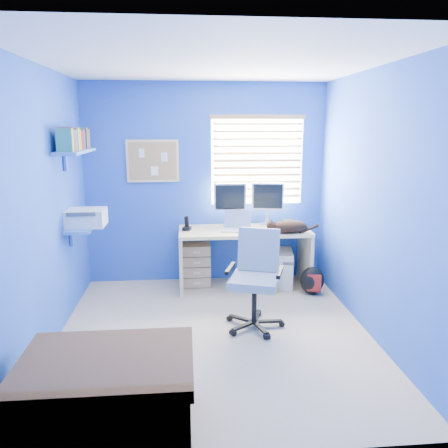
{
  "coord_description": "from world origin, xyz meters",
  "views": [
    {
      "loc": [
        -0.25,
        -3.88,
        1.98
      ],
      "look_at": [
        0.15,
        0.65,
        0.95
      ],
      "focal_mm": 35.0,
      "sensor_mm": 36.0,
      "label": 1
    }
  ],
  "objects": [
    {
      "name": "corkboard",
      "position": [
        -0.65,
        1.58,
        1.55
      ],
      "size": [
        0.64,
        0.02,
        0.52
      ],
      "color": "#DFC07E",
      "rests_on": "ground"
    },
    {
      "name": "wall_right",
      "position": [
        1.5,
        0.0,
        1.25
      ],
      "size": [
        0.01,
        3.2,
        2.5
      ],
      "primitive_type": "cube",
      "color": "blue",
      "rests_on": "ground"
    },
    {
      "name": "backpack",
      "position": [
        1.23,
        0.94,
        0.17
      ],
      "size": [
        0.35,
        0.32,
        0.34
      ],
      "primitive_type": "ellipsoid",
      "rotation": [
        0.0,
        0.0,
        -0.41
      ],
      "color": "black",
      "rests_on": "floor"
    },
    {
      "name": "yellow_book",
      "position": [
        0.82,
        1.06,
        0.12
      ],
      "size": [
        0.03,
        0.17,
        0.24
      ],
      "primitive_type": "cube",
      "color": "yellow",
      "rests_on": "floor"
    },
    {
      "name": "bed_corner",
      "position": [
        -0.78,
        -1.28,
        0.26
      ],
      "size": [
        1.08,
        0.77,
        0.52
      ],
      "primitive_type": "cube",
      "color": "brown",
      "rests_on": "floor"
    },
    {
      "name": "monitor_left",
      "position": [
        0.29,
        1.46,
        1.01
      ],
      "size": [
        0.4,
        0.12,
        0.54
      ],
      "primitive_type": "cube",
      "rotation": [
        0.0,
        0.0,
        -0.01
      ],
      "color": "silver",
      "rests_on": "desk"
    },
    {
      "name": "monitor_right",
      "position": [
        0.77,
        1.48,
        1.01
      ],
      "size": [
        0.42,
        0.19,
        0.54
      ],
      "primitive_type": "cube",
      "rotation": [
        0.0,
        0.0,
        -0.19
      ],
      "color": "silver",
      "rests_on": "desk"
    },
    {
      "name": "mug",
      "position": [
        0.99,
        1.31,
        0.79
      ],
      "size": [
        0.1,
        0.09,
        0.1
      ],
      "primitive_type": "imported",
      "color": "#308969",
      "rests_on": "desk"
    },
    {
      "name": "ceiling",
      "position": [
        0.0,
        0.0,
        2.5
      ],
      "size": [
        3.0,
        3.2,
        0.0
      ],
      "primitive_type": "cube",
      "color": "white",
      "rests_on": "wall_back"
    },
    {
      "name": "tower_pc",
      "position": [
        0.96,
        1.26,
        0.23
      ],
      "size": [
        0.26,
        0.46,
        0.45
      ],
      "primitive_type": "cube",
      "rotation": [
        0.0,
        0.0,
        -0.16
      ],
      "color": "beige",
      "rests_on": "floor"
    },
    {
      "name": "laptop",
      "position": [
        0.35,
        1.19,
        0.85
      ],
      "size": [
        0.39,
        0.34,
        0.22
      ],
      "primitive_type": "cube",
      "rotation": [
        0.0,
        0.0,
        -0.28
      ],
      "color": "silver",
      "rests_on": "desk"
    },
    {
      "name": "desk",
      "position": [
        0.45,
        1.26,
        0.37
      ],
      "size": [
        1.59,
        0.65,
        0.74
      ],
      "primitive_type": "cube",
      "color": "#DFC07E",
      "rests_on": "floor"
    },
    {
      "name": "wall_shelves",
      "position": [
        -1.35,
        0.75,
        1.43
      ],
      "size": [
        0.42,
        0.9,
        1.05
      ],
      "color": "#497ECA",
      "rests_on": "ground"
    },
    {
      "name": "office_chair",
      "position": [
        0.42,
        0.18,
        0.36
      ],
      "size": [
        0.71,
        0.71,
        0.97
      ],
      "color": "black",
      "rests_on": "floor"
    },
    {
      "name": "window_blinds",
      "position": [
        0.65,
        1.57,
        1.55
      ],
      "size": [
        1.15,
        0.05,
        1.1
      ],
      "color": "white",
      "rests_on": "ground"
    },
    {
      "name": "wall_left",
      "position": [
        -1.5,
        0.0,
        1.25
      ],
      "size": [
        0.01,
        3.2,
        2.5
      ],
      "primitive_type": "cube",
      "color": "blue",
      "rests_on": "ground"
    },
    {
      "name": "cd_spindle",
      "position": [
        1.03,
        1.37,
        0.78
      ],
      "size": [
        0.13,
        0.13,
        0.07
      ],
      "primitive_type": "cylinder",
      "color": "silver",
      "rests_on": "desk"
    },
    {
      "name": "phone",
      "position": [
        -0.25,
        1.27,
        0.82
      ],
      "size": [
        0.12,
        0.13,
        0.17
      ],
      "primitive_type": "cube",
      "rotation": [
        0.0,
        0.0,
        -0.28
      ],
      "color": "black",
      "rests_on": "desk"
    },
    {
      "name": "cat",
      "position": [
        0.97,
        1.04,
        0.82
      ],
      "size": [
        0.43,
        0.23,
        0.15
      ],
      "primitive_type": "ellipsoid",
      "rotation": [
        0.0,
        0.0,
        0.02
      ],
      "color": "black",
      "rests_on": "desk"
    },
    {
      "name": "wall_back",
      "position": [
        0.0,
        1.6,
        1.25
      ],
      "size": [
        3.0,
        0.01,
        2.5
      ],
      "primitive_type": "cube",
      "color": "blue",
      "rests_on": "ground"
    },
    {
      "name": "drawer_boxes",
      "position": [
        -0.14,
        1.38,
        0.27
      ],
      "size": [
        0.35,
        0.28,
        0.54
      ],
      "primitive_type": "cube",
      "color": "tan",
      "rests_on": "floor"
    },
    {
      "name": "floor",
      "position": [
        0.0,
        0.0,
        0.0
      ],
      "size": [
        3.0,
        3.2,
        0.0
      ],
      "primitive_type": "cube",
      "color": "#C6AD90",
      "rests_on": "ground"
    },
    {
      "name": "wall_front",
      "position": [
        0.0,
        -1.6,
        1.25
      ],
      "size": [
        3.0,
        0.01,
        2.5
      ],
      "primitive_type": "cube",
      "color": "blue",
      "rests_on": "ground"
    }
  ]
}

